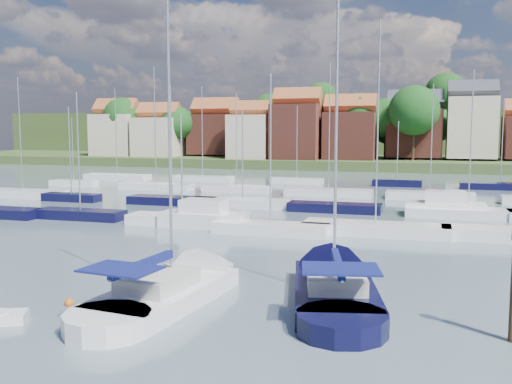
% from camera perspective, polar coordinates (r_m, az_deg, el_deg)
% --- Properties ---
extents(ground, '(260.00, 260.00, 0.00)m').
position_cam_1_polar(ground, '(63.78, 5.99, -0.77)').
color(ground, '#4A5B65').
rests_on(ground, ground).
extents(sailboat_centre, '(4.93, 13.39, 17.69)m').
position_cam_1_polar(sailboat_centre, '(28.04, -7.07, -9.33)').
color(sailboat_centre, silver).
rests_on(sailboat_centre, ground).
extents(sailboat_navy, '(6.51, 14.12, 18.82)m').
position_cam_1_polar(sailboat_navy, '(28.78, 7.62, -8.93)').
color(sailboat_navy, black).
rests_on(sailboat_navy, ground).
extents(buoy_c, '(0.43, 0.43, 0.43)m').
position_cam_1_polar(buoy_c, '(27.44, -18.16, -10.71)').
color(buoy_c, '#D85914').
rests_on(buoy_c, ground).
extents(buoy_d, '(0.45, 0.45, 0.45)m').
position_cam_1_polar(buoy_d, '(25.45, -15.21, -11.97)').
color(buoy_d, beige).
rests_on(buoy_d, ground).
extents(buoy_e, '(0.50, 0.50, 0.50)m').
position_cam_1_polar(buoy_e, '(30.53, 4.82, -8.66)').
color(buoy_e, '#D85914').
rests_on(buoy_e, ground).
extents(marina_field, '(79.62, 41.41, 15.93)m').
position_cam_1_polar(marina_field, '(58.65, 6.93, -0.98)').
color(marina_field, silver).
rests_on(marina_field, ground).
extents(far_shore_town, '(212.46, 90.00, 22.27)m').
position_cam_1_polar(far_shore_town, '(155.17, 13.30, 5.01)').
color(far_shore_town, '#40552A').
rests_on(far_shore_town, ground).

